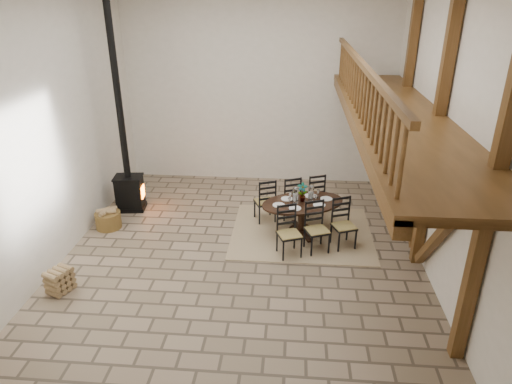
# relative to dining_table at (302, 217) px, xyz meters

# --- Properties ---
(ground) EXTENTS (8.00, 8.00, 0.00)m
(ground) POSITION_rel_dining_table_xyz_m (-1.18, -0.95, -0.39)
(ground) COLOR gray
(ground) RESTS_ON ground
(room_shell) EXTENTS (7.02, 8.02, 5.01)m
(room_shell) POSITION_rel_dining_table_xyz_m (0.01, -0.95, 2.62)
(room_shell) COLOR white
(room_shell) RESTS_ON ground
(rug) EXTENTS (3.00, 2.50, 0.02)m
(rug) POSITION_rel_dining_table_xyz_m (0.00, -0.00, -0.38)
(rug) COLOR tan
(rug) RESTS_ON ground
(dining_table) EXTENTS (2.23, 2.44, 1.15)m
(dining_table) POSITION_rel_dining_table_xyz_m (0.00, 0.00, 0.00)
(dining_table) COLOR black
(dining_table) RESTS_ON ground
(wood_stove) EXTENTS (0.71, 0.57, 5.00)m
(wood_stove) POSITION_rel_dining_table_xyz_m (-4.08, 0.83, 0.73)
(wood_stove) COLOR black
(wood_stove) RESTS_ON ground
(log_basket) EXTENTS (0.56, 0.56, 0.46)m
(log_basket) POSITION_rel_dining_table_xyz_m (-4.27, -0.12, -0.19)
(log_basket) COLOR brown
(log_basket) RESTS_ON ground
(log_stack) EXTENTS (0.46, 0.53, 0.44)m
(log_stack) POSITION_rel_dining_table_xyz_m (-4.22, -2.47, -0.17)
(log_stack) COLOR tan
(log_stack) RESTS_ON ground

